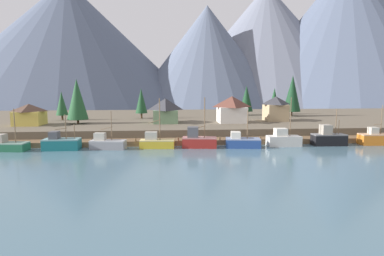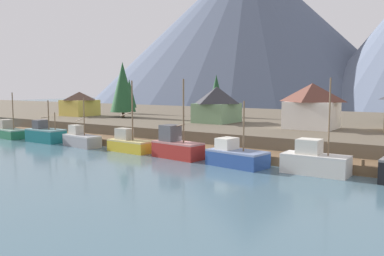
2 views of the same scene
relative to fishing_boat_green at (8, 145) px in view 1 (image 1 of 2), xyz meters
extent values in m
cube|color=#476675|center=(34.12, 21.85, -1.51)|extent=(400.00, 400.00, 1.00)
cube|color=brown|center=(34.12, 3.85, -0.51)|extent=(80.00, 4.00, 1.00)
cylinder|color=brown|center=(-1.88, 2.05, -0.21)|extent=(0.36, 0.36, 1.60)
cylinder|color=brown|center=(6.12, 2.05, -0.21)|extent=(0.36, 0.36, 1.60)
cylinder|color=brown|center=(14.12, 2.05, -0.21)|extent=(0.36, 0.36, 1.60)
cylinder|color=brown|center=(22.12, 2.05, -0.21)|extent=(0.36, 0.36, 1.60)
cylinder|color=brown|center=(30.12, 2.05, -0.21)|extent=(0.36, 0.36, 1.60)
cylinder|color=brown|center=(38.12, 2.05, -0.21)|extent=(0.36, 0.36, 1.60)
cylinder|color=brown|center=(46.12, 2.05, -0.21)|extent=(0.36, 0.36, 1.60)
cylinder|color=brown|center=(54.12, 2.05, -0.21)|extent=(0.36, 0.36, 1.60)
cylinder|color=brown|center=(62.12, 2.05, -0.21)|extent=(0.36, 0.36, 1.60)
cylinder|color=brown|center=(70.12, 2.05, -0.21)|extent=(0.36, 0.36, 1.60)
cube|color=brown|center=(34.12, 33.85, 0.24)|extent=(400.00, 56.00, 2.50)
cone|color=#4C566B|center=(-28.62, 143.78, 35.03)|extent=(151.61, 151.61, 72.08)
cone|color=slate|center=(52.69, 132.86, 27.50)|extent=(88.62, 88.62, 57.03)
cone|color=slate|center=(94.88, 156.58, 37.16)|extent=(130.23, 130.23, 76.35)
cone|color=#4C566B|center=(140.94, 141.37, 43.27)|extent=(137.25, 137.25, 88.57)
cube|color=#1E5B3D|center=(0.27, -0.04, -0.37)|extent=(6.56, 3.48, 1.29)
cube|color=gray|center=(0.27, -0.04, 0.38)|extent=(6.56, 3.48, 0.20)
cube|color=gray|center=(-1.37, 0.18, 1.20)|extent=(2.16, 2.09, 1.44)
cylinder|color=brown|center=(1.51, -0.20, 3.45)|extent=(0.17, 0.17, 5.94)
cube|color=#196B70|center=(9.22, 0.18, -0.13)|extent=(6.29, 3.05, 1.78)
cube|color=#679496|center=(9.22, 0.18, 0.86)|extent=(6.29, 3.05, 0.20)
cube|color=#4C4C51|center=(8.00, 0.19, 1.63)|extent=(1.52, 1.99, 1.34)
cylinder|color=brown|center=(10.02, 0.17, 3.14)|extent=(0.17, 0.17, 4.36)
cylinder|color=brown|center=(11.51, 0.15, 2.26)|extent=(0.15, 0.15, 2.60)
cylinder|color=brown|center=(9.19, 0.18, 2.75)|extent=(2.07, 0.15, 0.38)
cube|color=gray|center=(17.38, 0.08, -0.30)|extent=(6.54, 3.28, 1.42)
cube|color=#9F9FA2|center=(17.38, 0.08, 0.51)|extent=(6.54, 3.28, 0.20)
cube|color=#B2AD9E|center=(15.93, 0.30, 1.27)|extent=(2.12, 1.59, 1.32)
cylinder|color=brown|center=(18.08, -0.02, 3.22)|extent=(0.14, 0.14, 5.23)
cylinder|color=brown|center=(17.19, 0.11, 2.79)|extent=(2.18, 0.42, 0.65)
cube|color=gold|center=(26.21, 0.35, -0.35)|extent=(6.41, 2.77, 1.34)
cube|color=tan|center=(26.21, 0.35, 0.42)|extent=(6.41, 2.77, 0.20)
cube|color=#B2AD9E|center=(25.14, 0.42, 1.25)|extent=(2.27, 1.54, 1.46)
cylinder|color=brown|center=(26.73, 0.31, 4.33)|extent=(0.18, 0.18, 7.61)
cylinder|color=brown|center=(25.78, 0.38, 3.90)|extent=(2.33, 0.29, 0.76)
cube|color=maroon|center=(34.01, 0.08, -0.15)|extent=(6.51, 3.27, 1.74)
cube|color=#AD6C6A|center=(34.01, 0.08, 0.82)|extent=(6.51, 3.27, 0.20)
cube|color=#4C4C51|center=(32.81, 0.22, 1.88)|extent=(2.18, 2.19, 1.93)
cylinder|color=brown|center=(34.94, -0.03, 4.59)|extent=(0.19, 0.19, 7.34)
cylinder|color=brown|center=(34.18, 0.06, 2.84)|extent=(1.87, 0.36, 0.58)
cube|color=navy|center=(42.11, -0.33, -0.27)|extent=(6.65, 4.02, 1.49)
cube|color=#6C7DA2|center=(42.11, -0.33, 0.58)|extent=(6.65, 4.02, 0.20)
cube|color=silver|center=(40.74, -0.13, 1.29)|extent=(2.04, 2.41, 1.22)
cylinder|color=brown|center=(42.88, -0.45, 3.29)|extent=(0.17, 0.17, 5.23)
cube|color=silver|center=(50.18, 0.38, -0.15)|extent=(6.28, 2.68, 1.72)
cube|color=silver|center=(50.18, 0.38, 0.81)|extent=(6.28, 2.68, 0.20)
cube|color=silver|center=(49.52, 0.39, 1.63)|extent=(2.19, 1.96, 1.45)
cylinder|color=brown|center=(51.35, 0.37, 4.57)|extent=(0.14, 0.14, 7.32)
cube|color=black|center=(59.09, 0.34, -0.03)|extent=(6.33, 2.76, 1.96)
cube|color=slate|center=(59.09, 0.34, 1.05)|extent=(6.33, 2.76, 0.20)
cube|color=gray|center=(58.39, 0.36, 2.06)|extent=(1.88, 2.07, 1.81)
cylinder|color=brown|center=(60.34, 0.30, 3.55)|extent=(0.15, 0.15, 4.81)
cylinder|color=brown|center=(60.92, 0.29, 2.53)|extent=(0.13, 0.13, 2.76)
cube|color=#CC6B1E|center=(68.58, 0.17, -0.06)|extent=(6.43, 3.09, 1.90)
cube|color=tan|center=(68.58, 0.17, 0.99)|extent=(6.43, 3.09, 0.20)
cube|color=#B2AD9E|center=(67.89, 0.22, 1.75)|extent=(1.62, 1.64, 1.32)
cylinder|color=brown|center=(69.35, 0.12, 3.88)|extent=(0.13, 0.13, 5.59)
cylinder|color=brown|center=(68.69, 0.16, 2.96)|extent=(1.66, 0.21, 0.31)
cube|color=#6B8E66|center=(27.86, 19.50, 3.05)|extent=(5.74, 6.91, 3.14)
pyramid|color=#2D2D33|center=(27.86, 19.50, 5.99)|extent=(6.02, 7.26, 2.74)
cube|color=silver|center=(43.89, 18.59, 3.37)|extent=(6.56, 6.08, 3.77)
pyramid|color=brown|center=(43.89, 18.59, 6.55)|extent=(6.88, 6.39, 2.60)
cube|color=tan|center=(55.79, 21.47, 3.57)|extent=(5.18, 5.79, 4.16)
pyramid|color=#2D2D33|center=(55.79, 21.47, 6.66)|extent=(5.44, 6.08, 2.03)
cube|color=gold|center=(-2.88, 17.24, 3.06)|extent=(5.86, 5.77, 3.16)
pyramid|color=#422D23|center=(-2.88, 17.24, 5.47)|extent=(6.16, 6.06, 1.65)
cylinder|color=#4C3823|center=(7.31, 19.07, 2.01)|extent=(0.50, 0.50, 1.05)
cone|color=#1E4C28|center=(7.31, 19.07, 7.27)|extent=(4.86, 4.86, 9.48)
cylinder|color=#4C3823|center=(52.27, 37.46, 2.08)|extent=(0.50, 0.50, 1.18)
cone|color=#14381E|center=(52.27, 37.46, 6.54)|extent=(3.97, 3.97, 7.74)
cylinder|color=#4C3823|center=(64.82, 33.41, 2.18)|extent=(0.50, 0.50, 1.40)
cone|color=#14381E|center=(64.82, 33.41, 8.12)|extent=(5.00, 5.00, 10.48)
cylinder|color=#4C3823|center=(61.89, 40.38, 2.08)|extent=(0.50, 0.50, 1.18)
cone|color=#194223|center=(61.89, 40.38, 6.18)|extent=(3.20, 3.20, 7.02)
cylinder|color=#4C3823|center=(21.36, 30.29, 2.22)|extent=(0.50, 0.50, 1.46)
cone|color=#194223|center=(21.36, 30.29, 6.31)|extent=(3.22, 3.22, 6.72)
cylinder|color=#4C3823|center=(1.19, 27.50, 2.14)|extent=(0.50, 0.50, 1.30)
cone|color=#1E4C28|center=(1.19, 27.50, 5.86)|extent=(3.03, 3.03, 6.15)
camera|label=1|loc=(27.62, -58.80, 10.42)|focal=30.38mm
camera|label=2|loc=(61.98, -38.36, 7.45)|focal=38.22mm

